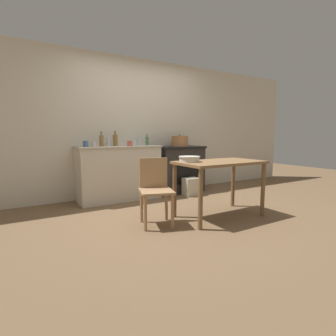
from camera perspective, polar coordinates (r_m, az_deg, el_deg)
ground_plane at (r=3.89m, az=3.43°, el=-9.71°), size 14.00×14.00×0.00m
wall_back at (r=5.11m, az=-6.65°, el=8.77°), size 8.00×0.07×2.55m
counter_cabinet at (r=4.67m, az=-10.66°, el=-1.03°), size 1.43×0.59×0.94m
stove at (r=5.25m, az=2.38°, el=-0.19°), size 0.96×0.57×0.91m
work_table at (r=3.66m, az=11.18°, el=-0.29°), size 1.20×0.67×0.78m
chair at (r=3.32m, az=-2.77°, el=-4.47°), size 0.50×0.50×0.84m
flour_sack at (r=4.94m, az=4.99°, el=-4.08°), size 0.29×0.20×0.33m
stock_pot at (r=5.20m, az=2.57°, el=5.88°), size 0.33×0.33×0.23m
mixing_bowl_large at (r=3.49m, az=4.69°, el=2.04°), size 0.29×0.29×0.07m
bottle_far_left at (r=4.68m, az=-12.89°, el=5.64°), size 0.07×0.07×0.19m
bottle_left at (r=4.89m, az=-4.57°, el=5.92°), size 0.06×0.06×0.21m
bottle_mid_left at (r=4.73m, az=-11.40°, el=6.01°), size 0.08×0.08×0.26m
bottle_center_left at (r=4.89m, az=-6.39°, el=5.73°), size 0.07×0.07×0.17m
bottle_center at (r=4.56m, az=-14.28°, el=5.83°), size 0.07×0.07×0.25m
cup_center_right at (r=4.70m, az=-7.39°, el=5.47°), size 0.07×0.07×0.10m
cup_mid_right at (r=4.50m, az=-8.35°, el=5.30°), size 0.08×0.08×0.09m
cup_right at (r=4.39m, az=-17.48°, el=5.04°), size 0.09×0.09×0.09m
cup_far_right at (r=4.44m, az=-15.82°, el=5.02°), size 0.07×0.07×0.08m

